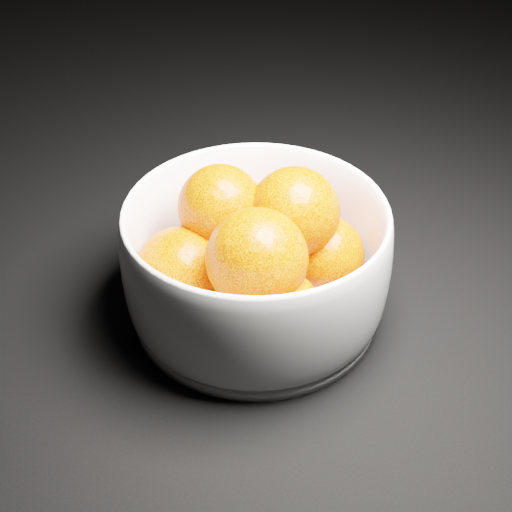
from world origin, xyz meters
TOP-DOWN VIEW (x-y plane):
  - ground at (0.00, 0.00)m, footprint 3.00×3.00m
  - bowl at (-0.25, -0.22)m, footprint 0.23×0.23m
  - orange_pile at (-0.25, -0.22)m, footprint 0.19×0.20m

SIDE VIEW (x-z plane):
  - ground at x=0.00m, z-range 0.00..0.00m
  - bowl at x=-0.25m, z-range 0.00..0.11m
  - orange_pile at x=-0.25m, z-range 0.01..0.13m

